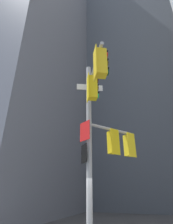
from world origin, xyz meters
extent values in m
cube|color=slate|center=(-14.03, 9.35, 24.66)|extent=(16.91, 16.91, 49.31)
cube|color=#4C5460|center=(1.05, 21.91, 19.18)|extent=(14.21, 14.21, 38.36)
cylinder|color=#9EA0A3|center=(0.00, 0.00, 3.81)|extent=(0.22, 0.22, 7.61)
cylinder|color=#9EA0A3|center=(0.67, -1.23, 6.47)|extent=(1.45, 2.51, 0.12)
cylinder|color=#9EA0A3|center=(0.74, 1.04, 4.67)|extent=(1.59, 2.16, 0.12)
cube|color=yellow|center=(0.30, -0.95, 5.87)|extent=(0.26, 0.44, 1.14)
cube|color=yellow|center=(0.47, -0.86, 5.87)|extent=(0.46, 0.46, 1.00)
cylinder|color=#360605|center=(0.64, -0.76, 6.22)|extent=(0.15, 0.20, 0.20)
cube|color=black|center=(0.65, -0.76, 6.34)|extent=(0.17, 0.23, 0.02)
cylinder|color=#3C2C06|center=(0.64, -0.76, 5.87)|extent=(0.15, 0.20, 0.20)
cube|color=black|center=(0.65, -0.76, 5.99)|extent=(0.17, 0.23, 0.02)
cylinder|color=#19C672|center=(0.64, -0.76, 5.52)|extent=(0.15, 0.20, 0.20)
cube|color=black|center=(0.65, -0.76, 5.64)|extent=(0.17, 0.23, 0.02)
cube|color=gold|center=(1.04, -2.30, 5.87)|extent=(0.26, 0.44, 1.14)
cube|color=gold|center=(1.20, -2.21, 5.87)|extent=(0.46, 0.46, 1.00)
cylinder|color=red|center=(1.38, -2.11, 6.22)|extent=(0.15, 0.20, 0.20)
cube|color=black|center=(1.39, -2.11, 6.34)|extent=(0.17, 0.23, 0.02)
cylinder|color=#3C2C06|center=(1.38, -2.11, 5.87)|extent=(0.15, 0.20, 0.20)
cube|color=black|center=(1.39, -2.11, 5.99)|extent=(0.17, 0.23, 0.02)
cylinder|color=#06311C|center=(1.38, -2.11, 5.52)|extent=(0.15, 0.20, 0.20)
cube|color=black|center=(1.39, -2.11, 5.64)|extent=(0.17, 0.23, 0.02)
cube|color=yellow|center=(0.90, 0.93, 4.07)|extent=(0.30, 0.41, 1.14)
cube|color=yellow|center=(0.74, 1.04, 4.07)|extent=(0.47, 0.47, 1.00)
cylinder|color=#360605|center=(0.58, 1.16, 4.42)|extent=(0.16, 0.20, 0.20)
cube|color=black|center=(0.58, 1.16, 4.54)|extent=(0.19, 0.22, 0.02)
cylinder|color=yellow|center=(0.58, 1.16, 4.07)|extent=(0.16, 0.20, 0.20)
cube|color=black|center=(0.58, 1.16, 4.19)|extent=(0.19, 0.22, 0.02)
cylinder|color=#06311C|center=(0.58, 1.16, 3.72)|extent=(0.16, 0.20, 0.20)
cube|color=black|center=(0.58, 1.16, 3.84)|extent=(0.19, 0.22, 0.02)
cube|color=yellow|center=(1.49, 1.77, 4.07)|extent=(0.30, 0.41, 1.14)
cube|color=yellow|center=(1.34, 1.88, 4.07)|extent=(0.47, 0.47, 1.00)
cylinder|color=#360605|center=(1.18, 2.00, 4.42)|extent=(0.16, 0.20, 0.20)
cube|color=black|center=(1.17, 2.00, 4.54)|extent=(0.19, 0.22, 0.02)
cylinder|color=#3C2C06|center=(1.18, 2.00, 4.07)|extent=(0.16, 0.20, 0.20)
cube|color=black|center=(1.17, 2.00, 4.19)|extent=(0.19, 0.22, 0.02)
cylinder|color=#19C672|center=(1.18, 2.00, 3.72)|extent=(0.16, 0.20, 0.20)
cube|color=black|center=(1.17, 2.00, 3.84)|extent=(0.19, 0.22, 0.02)
cube|color=white|center=(0.16, -0.31, 6.28)|extent=(1.03, 0.55, 0.28)
cube|color=#19479E|center=(0.16, -0.31, 6.28)|extent=(0.99, 0.53, 0.24)
cube|color=red|center=(-0.12, -0.19, 4.32)|extent=(0.55, 0.35, 0.80)
cube|color=white|center=(-0.12, -0.19, 4.32)|extent=(0.51, 0.33, 0.76)
cube|color=black|center=(-0.17, -0.14, 3.42)|extent=(0.40, 0.46, 0.72)
cube|color=white|center=(-0.17, -0.14, 3.42)|extent=(0.37, 0.43, 0.68)
camera|label=1|loc=(2.38, -6.74, 2.03)|focal=28.70mm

